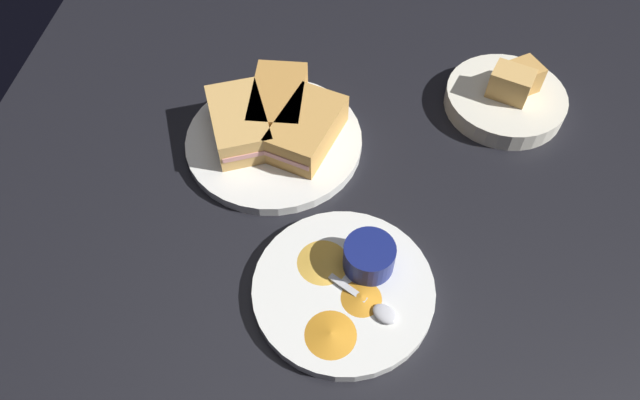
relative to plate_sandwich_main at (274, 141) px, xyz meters
The scene contains 12 objects.
ground_plane 11.02cm from the plate_sandwich_main, 67.22° to the left, with size 110.00×110.00×3.00cm, color black.
plate_sandwich_main is the anchor object (origin of this frame).
sandwich_half_near 5.92cm from the plate_sandwich_main, 88.98° to the left, with size 14.81×11.42×4.80cm.
sandwich_half_far 5.92cm from the plate_sandwich_main, behind, with size 13.38×7.83×4.80cm.
sandwich_half_extra 5.92cm from the plate_sandwich_main, 91.02° to the right, with size 14.89×11.77×4.80cm.
ramekin_dark_sauce 6.45cm from the plate_sandwich_main, 100.02° to the right, with size 6.64×6.64×3.36cm.
spoon_by_dark_ramekin 1.35cm from the plate_sandwich_main, 62.29° to the right, with size 3.90×9.91×0.80cm.
plate_chips_companion 26.53cm from the plate_sandwich_main, 27.59° to the left, with size 22.60×22.60×1.60cm, color white.
ramekin_light_gravy 25.33cm from the plate_sandwich_main, 36.91° to the left, with size 6.43×6.43×3.89cm.
spoon_by_gravy_ramekin 30.84cm from the plate_sandwich_main, 32.05° to the left, with size 6.59×9.10×0.80cm.
plantain_chip_scatter 26.58cm from the plate_sandwich_main, 26.49° to the left, with size 19.64×12.03×0.60cm.
bread_basket_rear 36.89cm from the plate_sandwich_main, 108.58° to the left, with size 18.51×18.51×7.45cm.
Camera 1 is at (52.04, 2.89, 64.24)cm, focal length 31.93 mm.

